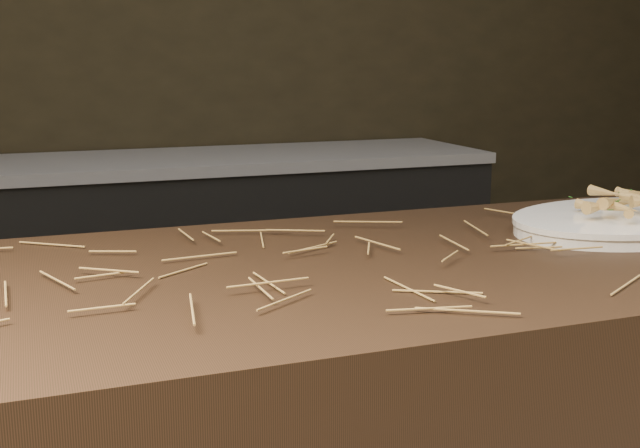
{
  "coord_description": "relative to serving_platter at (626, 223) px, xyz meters",
  "views": [
    {
      "loc": [
        -0.49,
        -0.77,
        1.2
      ],
      "look_at": [
        -0.09,
        0.31,
        0.96
      ],
      "focal_mm": 45.0,
      "sensor_mm": 36.0,
      "label": 1
    }
  ],
  "objects": [
    {
      "name": "roasted_veg_heap",
      "position": [
        0.0,
        0.0,
        0.04
      ],
      "size": [
        0.24,
        0.19,
        0.05
      ],
      "primitive_type": null,
      "rotation": [
        0.0,
        0.0,
        0.13
      ],
      "color": "olive",
      "rests_on": "serving_platter"
    },
    {
      "name": "serving_platter",
      "position": [
        0.0,
        0.0,
        0.0
      ],
      "size": [
        0.48,
        0.35,
        0.02
      ],
      "primitive_type": null,
      "rotation": [
        0.0,
        0.0,
        0.13
      ],
      "color": "white",
      "rests_on": "main_counter"
    },
    {
      "name": "back_counter",
      "position": [
        -0.2,
        1.83,
        -0.49
      ],
      "size": [
        1.82,
        0.62,
        0.84
      ],
      "color": "black",
      "rests_on": "ground"
    },
    {
      "name": "straw_bedding",
      "position": [
        -0.5,
        -0.05,
        -0.0
      ],
      "size": [
        1.4,
        0.6,
        0.02
      ],
      "primitive_type": null,
      "color": "olive",
      "rests_on": "main_counter"
    }
  ]
}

